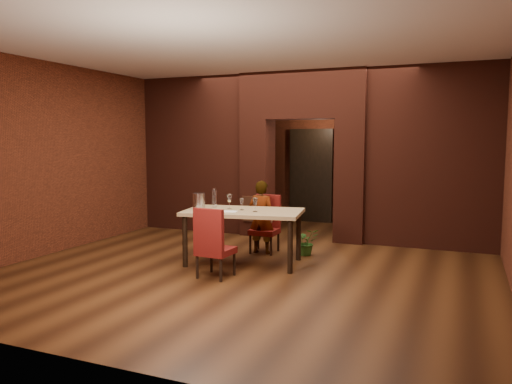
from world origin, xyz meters
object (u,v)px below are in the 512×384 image
wine_glass_b (242,204)px  potted_plant (306,242)px  dining_table (243,237)px  chair_near (216,242)px  person_seated (261,217)px  wine_glass_c (255,205)px  wine_bucket (199,201)px  chair_far (265,224)px  wine_glass_a (229,202)px  water_bottle (214,198)px

wine_glass_b → potted_plant: bearing=49.3°
potted_plant → dining_table: bearing=-128.8°
chair_near → wine_glass_b: bearing=-86.9°
person_seated → potted_plant: person_seated is taller
dining_table → wine_glass_c: wine_glass_c is taller
chair_near → person_seated: bearing=-87.7°
wine_bucket → potted_plant: size_ratio=0.53×
chair_far → wine_glass_a: size_ratio=4.23×
chair_far → person_seated: bearing=-113.8°
chair_near → water_bottle: bearing=-58.3°
dining_table → water_bottle: 0.82m
wine_bucket → person_seated: bearing=48.8°
chair_far → wine_glass_c: 1.03m
person_seated → wine_glass_a: 0.82m
wine_glass_a → wine_glass_b: 0.23m
dining_table → water_bottle: size_ratio=5.88×
dining_table → wine_glass_c: (0.23, -0.08, 0.52)m
wine_glass_a → wine_bucket: 0.49m
wine_glass_c → wine_bucket: wine_bucket is taller
wine_bucket → potted_plant: wine_bucket is taller
dining_table → potted_plant: dining_table is taller
wine_glass_b → wine_glass_c: size_ratio=0.86×
water_bottle → wine_glass_a: bearing=-15.9°
chair_far → wine_glass_c: wine_glass_c is taller
wine_bucket → chair_near: bearing=-48.1°
wine_glass_b → water_bottle: (-0.54, 0.12, 0.06)m
wine_glass_a → dining_table: bearing=-11.2°
chair_near → wine_glass_a: 1.03m
dining_table → water_bottle: water_bottle is taller
chair_near → wine_glass_c: (0.27, 0.77, 0.44)m
chair_far → chair_near: 1.68m
dining_table → wine_glass_b: size_ratio=9.87×
person_seated → chair_far: bearing=-112.8°
person_seated → chair_near: bearing=88.9°
chair_far → wine_glass_b: (-0.06, -0.81, 0.44)m
wine_bucket → water_bottle: bearing=51.8°
dining_table → person_seated: bearing=81.1°
chair_near → chair_far: bearing=-88.6°
person_seated → water_bottle: (-0.56, -0.62, 0.37)m
chair_near → wine_glass_b: (0.01, 0.87, 0.43)m
chair_far → potted_plant: size_ratio=2.17×
potted_plant → wine_glass_a: bearing=-139.2°
person_seated → wine_glass_c: size_ratio=5.89×
wine_glass_a → wine_glass_b: size_ratio=1.27×
dining_table → chair_near: 0.85m
wine_glass_c → chair_near: bearing=-109.3°
wine_glass_a → potted_plant: size_ratio=0.51×
chair_near → person_seated: (0.03, 1.61, 0.12)m
wine_glass_b → person_seated: bearing=87.9°
wine_glass_b → wine_glass_a: bearing=171.7°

